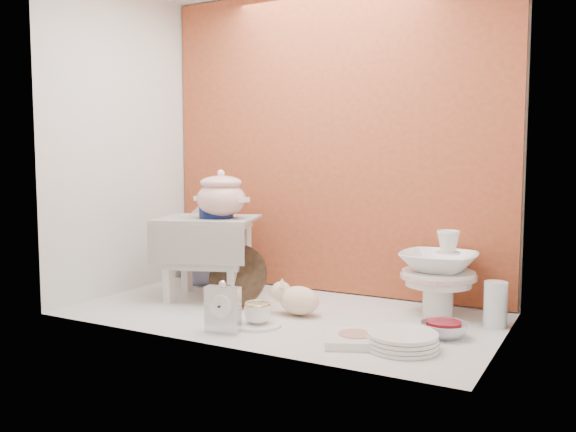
% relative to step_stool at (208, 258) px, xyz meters
% --- Properties ---
extents(ground, '(1.80, 1.80, 0.00)m').
position_rel_step_stool_xyz_m(ground, '(0.45, -0.09, -0.19)').
color(ground, silver).
rests_on(ground, ground).
extents(niche_shell, '(1.86, 1.03, 1.53)m').
position_rel_step_stool_xyz_m(niche_shell, '(0.45, 0.09, 0.74)').
color(niche_shell, '#A15428').
rests_on(niche_shell, ground).
extents(step_stool, '(0.54, 0.50, 0.39)m').
position_rel_step_stool_xyz_m(step_stool, '(0.00, 0.00, 0.00)').
color(step_stool, silver).
rests_on(step_stool, ground).
extents(soup_tureen, '(0.33, 0.33, 0.23)m').
position_rel_step_stool_xyz_m(soup_tureen, '(0.08, -0.01, 0.31)').
color(soup_tureen, white).
rests_on(soup_tureen, step_stool).
extents(cobalt_bowl, '(0.21, 0.21, 0.06)m').
position_rel_step_stool_xyz_m(cobalt_bowl, '(0.05, 0.01, 0.22)').
color(cobalt_bowl, '#091646').
rests_on(cobalt_bowl, step_stool).
extents(floral_platter, '(0.46, 0.20, 0.43)m').
position_rel_step_stool_xyz_m(floral_platter, '(-0.22, 0.30, 0.02)').
color(floral_platter, white).
rests_on(floral_platter, ground).
extents(blue_white_vase, '(0.30, 0.30, 0.24)m').
position_rel_step_stool_xyz_m(blue_white_vase, '(-0.23, 0.25, -0.07)').
color(blue_white_vase, silver).
rests_on(blue_white_vase, ground).
extents(lacquer_tray, '(0.29, 0.14, 0.27)m').
position_rel_step_stool_xyz_m(lacquer_tray, '(0.21, -0.06, -0.06)').
color(lacquer_tray, black).
rests_on(lacquer_tray, ground).
extents(mantel_clock, '(0.14, 0.07, 0.20)m').
position_rel_step_stool_xyz_m(mantel_clock, '(0.39, -0.44, -0.09)').
color(mantel_clock, silver).
rests_on(mantel_clock, ground).
extents(plush_pig, '(0.26, 0.22, 0.13)m').
position_rel_step_stool_xyz_m(plush_pig, '(0.53, -0.08, -0.13)').
color(plush_pig, beige).
rests_on(plush_pig, ground).
extents(teacup_saucer, '(0.19, 0.19, 0.01)m').
position_rel_step_stool_xyz_m(teacup_saucer, '(0.46, -0.31, -0.19)').
color(teacup_saucer, white).
rests_on(teacup_saucer, ground).
extents(gold_rim_teacup, '(0.14, 0.14, 0.08)m').
position_rel_step_stool_xyz_m(gold_rim_teacup, '(0.46, -0.31, -0.14)').
color(gold_rim_teacup, white).
rests_on(gold_rim_teacup, teacup_saucer).
extents(lattice_dish, '(0.29, 0.29, 0.03)m').
position_rel_step_stool_xyz_m(lattice_dish, '(0.88, -0.32, -0.18)').
color(lattice_dish, white).
rests_on(lattice_dish, ground).
extents(dinner_plate_stack, '(0.26, 0.26, 0.06)m').
position_rel_step_stool_xyz_m(dinner_plate_stack, '(1.05, -0.31, -0.16)').
color(dinner_plate_stack, white).
rests_on(dinner_plate_stack, ground).
extents(crystal_bowl, '(0.19, 0.19, 0.05)m').
position_rel_step_stool_xyz_m(crystal_bowl, '(1.14, -0.10, -0.17)').
color(crystal_bowl, silver).
rests_on(crystal_bowl, ground).
extents(clear_glass_vase, '(0.10, 0.10, 0.18)m').
position_rel_step_stool_xyz_m(clear_glass_vase, '(1.29, 0.14, -0.10)').
color(clear_glass_vase, silver).
rests_on(clear_glass_vase, ground).
extents(porcelain_tower, '(0.34, 0.34, 0.37)m').
position_rel_step_stool_xyz_m(porcelain_tower, '(1.04, 0.21, -0.01)').
color(porcelain_tower, white).
rests_on(porcelain_tower, ground).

